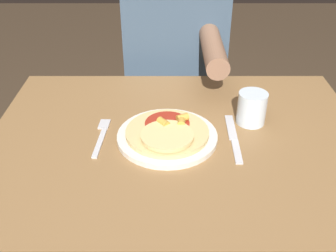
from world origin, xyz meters
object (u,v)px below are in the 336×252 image
Objects in this scene: fork at (103,135)px; knife at (234,139)px; dining_table at (179,178)px; person_diner at (177,65)px; pizza at (168,132)px; drinking_glass at (253,108)px; plate at (168,137)px.

fork and knife have the same top height.
fork is at bearing 177.48° from dining_table.
knife is 0.18× the size of person_diner.
pizza is 0.99× the size of knife.
dining_table is 11.11× the size of drinking_glass.
person_diner reaches higher than knife.
pizza reaches higher than plate.
plate is at bearing 179.08° from knife.
dining_table is at bearing -2.52° from fork.
person_diner is (0.00, 0.58, 0.08)m from dining_table.
dining_table is 0.15m from plate.
person_diner is at bearing 89.54° from dining_table.
drinking_glass is (0.23, 0.08, 0.04)m from plate.
drinking_glass is (0.41, 0.07, 0.04)m from fork.
plate is 0.22× the size of person_diner.
dining_table is 5.73× the size of fork.
plate is 0.18m from fork.
drinking_glass is at bearing 20.70° from dining_table.
person_diner reaches higher than dining_table.
knife is at bearing -124.23° from drinking_glass.
person_diner reaches higher than fork.
person_diner is (-0.14, 0.59, -0.06)m from knife.
drinking_glass is (0.06, 0.09, 0.04)m from knife.
plate reaches higher than dining_table.
drinking_glass is 0.55m from person_diner.
person_diner is at bearing 86.74° from pizza.
fork is 0.41m from drinking_glass.
plate is 0.17m from knife.
knife is (0.14, -0.01, 0.14)m from dining_table.
plate is at bearing 100.08° from pizza.
fork is (-0.18, 0.02, -0.02)m from pizza.
knife is at bearing -0.92° from plate.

